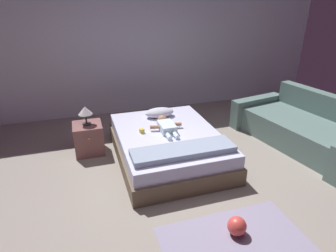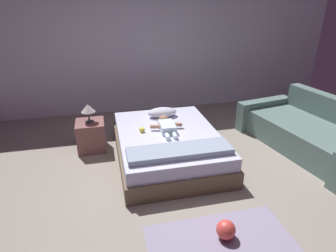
{
  "view_description": "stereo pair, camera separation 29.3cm",
  "coord_description": "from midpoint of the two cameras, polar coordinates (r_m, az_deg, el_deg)",
  "views": [
    {
      "loc": [
        -1.13,
        -2.77,
        2.25
      ],
      "look_at": [
        0.02,
        0.85,
        0.52
      ],
      "focal_mm": 31.17,
      "sensor_mm": 36.0,
      "label": 1
    },
    {
      "loc": [
        -0.85,
        -2.85,
        2.25
      ],
      "look_at": [
        0.02,
        0.85,
        0.52
      ],
      "focal_mm": 31.17,
      "sensor_mm": 36.0,
      "label": 2
    }
  ],
  "objects": [
    {
      "name": "ground_plane",
      "position": [
        3.73,
        5.02,
        -12.74
      ],
      "size": [
        8.0,
        8.0,
        0.0
      ],
      "primitive_type": "plane",
      "color": "gray"
    },
    {
      "name": "bed",
      "position": [
        4.31,
        1.95,
        -3.86
      ],
      "size": [
        1.47,
        1.97,
        0.42
      ],
      "color": "brown",
      "rests_on": "ground_plane"
    },
    {
      "name": "blanket",
      "position": [
        3.66,
        4.59,
        -4.93
      ],
      "size": [
        1.32,
        0.37,
        0.08
      ],
      "color": "#8FA0B9",
      "rests_on": "bed"
    },
    {
      "name": "nightstand",
      "position": [
        4.66,
        -13.06,
        -1.89
      ],
      "size": [
        0.43,
        0.46,
        0.47
      ],
      "color": "brown",
      "rests_on": "ground_plane"
    },
    {
      "name": "toy_ball",
      "position": [
        3.16,
        14.03,
        -19.14
      ],
      "size": [
        0.2,
        0.2,
        0.2
      ],
      "primitive_type": "sphere",
      "color": "#E04841",
      "rests_on": "rug"
    },
    {
      "name": "lamp",
      "position": [
        4.49,
        -13.6,
        3.22
      ],
      "size": [
        0.21,
        0.21,
        0.29
      ],
      "color": "#333338",
      "rests_on": "nightstand"
    },
    {
      "name": "pillow",
      "position": [
        4.73,
        0.64,
        2.67
      ],
      "size": [
        0.47,
        0.27,
        0.15
      ],
      "color": "silver",
      "rests_on": "bed"
    },
    {
      "name": "couch",
      "position": [
        5.16,
        27.65,
        -1.18
      ],
      "size": [
        1.48,
        2.29,
        0.78
      ],
      "color": "slate",
      "rests_on": "ground_plane"
    },
    {
      "name": "baby",
      "position": [
        4.28,
        1.68,
        -0.0
      ],
      "size": [
        0.49,
        0.63,
        0.15
      ],
      "color": "white",
      "rests_on": "bed"
    },
    {
      "name": "toothbrush",
      "position": [
        4.45,
        4.12,
        0.24
      ],
      "size": [
        0.02,
        0.13,
        0.02
      ],
      "color": "#378CDD",
      "rests_on": "bed"
    },
    {
      "name": "rug",
      "position": [
        3.14,
        13.64,
        -22.06
      ],
      "size": [
        1.46,
        0.9,
        0.01
      ],
      "color": "#9189A5",
      "rests_on": "ground_plane"
    },
    {
      "name": "toy_block",
      "position": [
        4.22,
        -3.14,
        -0.81
      ],
      "size": [
        0.07,
        0.07,
        0.06
      ],
      "color": "yellow",
      "rests_on": "bed"
    },
    {
      "name": "wall_behind_bed",
      "position": [
        5.98,
        -3.64,
        14.95
      ],
      "size": [
        8.0,
        0.12,
        2.55
      ],
      "primitive_type": "cube",
      "color": "silver",
      "rests_on": "ground_plane"
    }
  ]
}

